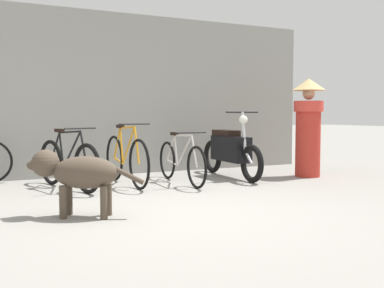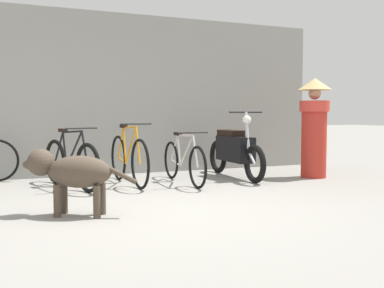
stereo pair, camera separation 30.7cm
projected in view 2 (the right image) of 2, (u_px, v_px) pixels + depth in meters
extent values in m
plane|color=gray|center=(167.00, 210.00, 4.91)|extent=(60.00, 60.00, 0.00)
cube|color=gray|center=(105.00, 94.00, 7.80)|extent=(8.14, 0.20, 2.80)
torus|color=black|center=(88.00, 168.00, 5.99)|extent=(0.26, 0.66, 0.67)
torus|color=black|center=(55.00, 162.00, 6.78)|extent=(0.26, 0.66, 0.67)
cylinder|color=black|center=(74.00, 150.00, 6.28)|extent=(0.19, 0.50, 0.56)
cylinder|color=black|center=(65.00, 150.00, 6.51)|extent=(0.07, 0.13, 0.51)
cylinder|color=black|center=(72.00, 132.00, 6.31)|extent=(0.21, 0.58, 0.06)
cylinder|color=black|center=(61.00, 164.00, 6.63)|extent=(0.15, 0.38, 0.08)
cylinder|color=black|center=(59.00, 147.00, 6.66)|extent=(0.12, 0.30, 0.47)
cylinder|color=black|center=(85.00, 149.00, 6.04)|extent=(0.08, 0.18, 0.50)
cube|color=black|center=(63.00, 130.00, 6.53)|extent=(0.12, 0.19, 0.05)
cylinder|color=black|center=(82.00, 128.00, 6.08)|extent=(0.44, 0.17, 0.02)
torus|color=black|center=(140.00, 164.00, 6.27)|extent=(0.08, 0.71, 0.71)
torus|color=black|center=(118.00, 158.00, 7.18)|extent=(0.08, 0.71, 0.71)
cylinder|color=orange|center=(131.00, 146.00, 6.61)|extent=(0.06, 0.51, 0.59)
cylinder|color=orange|center=(125.00, 146.00, 6.87)|extent=(0.04, 0.13, 0.54)
cylinder|color=orange|center=(130.00, 127.00, 6.63)|extent=(0.07, 0.59, 0.06)
cylinder|color=orange|center=(122.00, 160.00, 7.01)|extent=(0.05, 0.39, 0.08)
cylinder|color=orange|center=(121.00, 143.00, 7.04)|extent=(0.05, 0.31, 0.50)
cylinder|color=orange|center=(138.00, 145.00, 6.32)|extent=(0.04, 0.18, 0.53)
cube|color=black|center=(123.00, 126.00, 6.90)|extent=(0.08, 0.18, 0.05)
cylinder|color=black|center=(136.00, 124.00, 6.37)|extent=(0.46, 0.05, 0.02)
torus|color=black|center=(198.00, 167.00, 6.32)|extent=(0.04, 0.61, 0.61)
torus|color=black|center=(171.00, 160.00, 7.32)|extent=(0.04, 0.61, 0.61)
cylinder|color=beige|center=(186.00, 151.00, 6.69)|extent=(0.03, 0.54, 0.51)
cylinder|color=beige|center=(179.00, 150.00, 6.98)|extent=(0.03, 0.14, 0.46)
cylinder|color=beige|center=(185.00, 136.00, 6.73)|extent=(0.03, 0.63, 0.06)
cylinder|color=beige|center=(176.00, 163.00, 7.14)|extent=(0.03, 0.41, 0.07)
cylinder|color=beige|center=(174.00, 148.00, 7.17)|extent=(0.03, 0.32, 0.43)
cylinder|color=beige|center=(195.00, 151.00, 6.38)|extent=(0.03, 0.19, 0.45)
cube|color=black|center=(178.00, 134.00, 7.02)|extent=(0.07, 0.18, 0.05)
cylinder|color=black|center=(193.00, 133.00, 6.43)|extent=(0.46, 0.03, 0.02)
torus|color=black|center=(255.00, 164.00, 6.82)|extent=(0.10, 0.59, 0.59)
torus|color=black|center=(218.00, 156.00, 8.04)|extent=(0.10, 0.59, 0.59)
cube|color=black|center=(235.00, 149.00, 7.42)|extent=(0.29, 0.91, 0.41)
cube|color=black|center=(231.00, 133.00, 7.55)|extent=(0.25, 0.58, 0.10)
cylinder|color=silver|center=(247.00, 131.00, 7.02)|extent=(0.05, 0.15, 0.61)
cylinder|color=silver|center=(252.00, 157.00, 6.90)|extent=(0.04, 0.23, 0.21)
cylinder|color=black|center=(246.00, 112.00, 7.04)|extent=(0.58, 0.04, 0.03)
sphere|color=silver|center=(247.00, 120.00, 7.02)|extent=(0.14, 0.14, 0.14)
ellipsoid|color=#4C3F33|center=(80.00, 172.00, 4.63)|extent=(0.75, 0.62, 0.33)
cylinder|color=#4C3F33|center=(57.00, 201.00, 4.58)|extent=(0.10, 0.10, 0.34)
cylinder|color=#4C3F33|center=(64.00, 198.00, 4.76)|extent=(0.10, 0.10, 0.34)
cylinder|color=#4C3F33|center=(97.00, 202.00, 4.53)|extent=(0.10, 0.10, 0.34)
cylinder|color=#4C3F33|center=(102.00, 199.00, 4.71)|extent=(0.10, 0.10, 0.34)
sphere|color=#4C3F33|center=(41.00, 162.00, 4.67)|extent=(0.38, 0.38, 0.28)
ellipsoid|color=#4C3F33|center=(30.00, 164.00, 4.68)|extent=(0.19, 0.17, 0.11)
cylinder|color=#4C3F33|center=(123.00, 176.00, 4.58)|extent=(0.28, 0.19, 0.18)
cylinder|color=#B72D23|center=(314.00, 139.00, 7.44)|extent=(0.55, 0.55, 1.27)
cylinder|color=#D63C32|center=(314.00, 106.00, 7.41)|extent=(0.65, 0.65, 0.18)
sphere|color=tan|center=(315.00, 93.00, 7.39)|extent=(0.27, 0.27, 0.20)
cone|color=tan|center=(315.00, 84.00, 7.38)|extent=(0.74, 0.74, 0.20)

